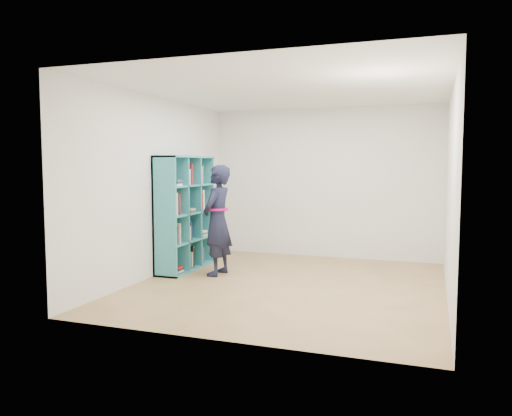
% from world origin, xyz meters
% --- Properties ---
extents(floor, '(4.50, 4.50, 0.00)m').
position_xyz_m(floor, '(0.00, 0.00, 0.00)').
color(floor, olive).
rests_on(floor, ground).
extents(ceiling, '(4.50, 4.50, 0.00)m').
position_xyz_m(ceiling, '(0.00, 0.00, 2.60)').
color(ceiling, white).
rests_on(ceiling, wall_back).
extents(wall_left, '(0.02, 4.50, 2.60)m').
position_xyz_m(wall_left, '(-2.00, 0.00, 1.30)').
color(wall_left, white).
rests_on(wall_left, floor).
extents(wall_right, '(0.02, 4.50, 2.60)m').
position_xyz_m(wall_right, '(2.00, 0.00, 1.30)').
color(wall_right, white).
rests_on(wall_right, floor).
extents(wall_back, '(4.00, 0.02, 2.60)m').
position_xyz_m(wall_back, '(0.00, 2.25, 1.30)').
color(wall_back, white).
rests_on(wall_back, floor).
extents(wall_front, '(4.00, 0.02, 2.60)m').
position_xyz_m(wall_front, '(0.00, -2.25, 1.30)').
color(wall_front, white).
rests_on(wall_front, floor).
extents(bookshelf, '(0.38, 1.32, 1.76)m').
position_xyz_m(bookshelf, '(-1.83, 0.49, 0.86)').
color(bookshelf, teal).
rests_on(bookshelf, floor).
extents(person, '(0.41, 0.61, 1.62)m').
position_xyz_m(person, '(-1.16, 0.28, 0.81)').
color(person, black).
rests_on(person, floor).
extents(smartphone, '(0.02, 0.10, 0.13)m').
position_xyz_m(smartphone, '(-1.29, 0.38, 0.92)').
color(smartphone, silver).
rests_on(smartphone, person).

